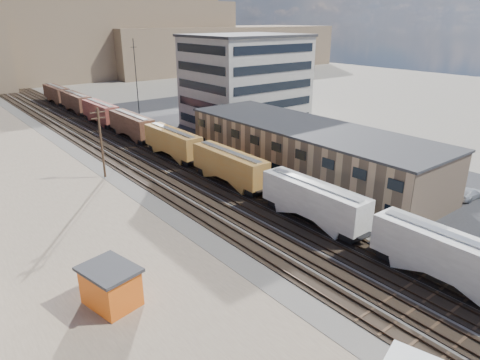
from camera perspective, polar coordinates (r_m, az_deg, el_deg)
ground at (r=39.21m, az=20.67°, el=-13.76°), size 300.00×300.00×0.00m
ballast_bed at (r=74.48m, az=-13.78°, el=3.49°), size 18.00×200.00×0.06m
dirt_yard at (r=59.81m, az=-27.00°, el=-2.54°), size 24.00×180.00×0.03m
asphalt_lot at (r=74.77m, az=6.81°, el=4.01°), size 26.00×120.00×0.04m
rail_tracks at (r=74.25m, az=-14.17°, el=3.47°), size 11.40×200.00×0.24m
freight_train at (r=76.58m, az=-11.85°, el=6.27°), size 3.00×119.74×4.46m
warehouse at (r=62.26m, az=8.88°, el=3.97°), size 12.40×40.40×7.25m
office_tower at (r=91.24m, az=0.69°, el=13.12°), size 22.60×18.60×18.45m
utility_pole_north at (r=62.84m, az=-18.02°, el=4.91°), size 2.20×0.32×10.00m
radio_mast at (r=83.86m, az=-13.56°, el=11.79°), size 1.20×0.16×18.00m
maintenance_shed at (r=36.02m, az=-16.86°, el=-13.34°), size 4.37×5.15×3.31m
parked_car_silver at (r=61.05m, az=28.20°, el=-1.61°), size 4.87×2.10×1.40m
parked_car_blue at (r=92.93m, az=0.80°, el=7.91°), size 5.10×5.69×1.47m
parked_car_far at (r=100.34m, az=1.18°, el=8.91°), size 3.47×5.08×1.61m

